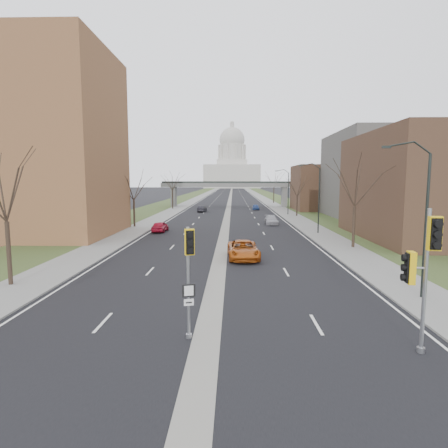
{
  "coord_description": "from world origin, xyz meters",
  "views": [
    {
      "loc": [
        1.12,
        -14.81,
        6.68
      ],
      "look_at": [
        0.48,
        11.03,
        3.66
      ],
      "focal_mm": 30.0,
      "sensor_mm": 36.0,
      "label": 1
    }
  ],
  "objects_px": {
    "car_left_near": "(160,226)",
    "car_left_far": "(202,209)",
    "signal_pole_median": "(189,263)",
    "car_right_mid": "(271,220)",
    "signal_pole_right": "(423,261)",
    "car_right_near": "(243,250)",
    "car_right_far": "(256,207)"
  },
  "relations": [
    {
      "from": "signal_pole_median",
      "to": "signal_pole_right",
      "type": "height_order",
      "value": "signal_pole_right"
    },
    {
      "from": "car_left_near",
      "to": "car_right_far",
      "type": "height_order",
      "value": "car_left_near"
    },
    {
      "from": "car_right_mid",
      "to": "car_right_far",
      "type": "height_order",
      "value": "car_right_mid"
    },
    {
      "from": "signal_pole_median",
      "to": "car_left_near",
      "type": "bearing_deg",
      "value": 87.63
    },
    {
      "from": "signal_pole_median",
      "to": "car_left_near",
      "type": "xyz_separation_m",
      "value": [
        -7.73,
        33.24,
        -2.63
      ]
    },
    {
      "from": "car_right_mid",
      "to": "car_right_far",
      "type": "bearing_deg",
      "value": 90.78
    },
    {
      "from": "car_left_far",
      "to": "car_right_near",
      "type": "bearing_deg",
      "value": 106.63
    },
    {
      "from": "car_right_near",
      "to": "car_right_far",
      "type": "distance_m",
      "value": 53.93
    },
    {
      "from": "signal_pole_right",
      "to": "signal_pole_median",
      "type": "bearing_deg",
      "value": 178.83
    },
    {
      "from": "car_left_near",
      "to": "car_right_mid",
      "type": "height_order",
      "value": "car_left_near"
    },
    {
      "from": "signal_pole_right",
      "to": "car_right_far",
      "type": "distance_m",
      "value": 71.57
    },
    {
      "from": "car_left_far",
      "to": "car_right_near",
      "type": "distance_m",
      "value": 47.85
    },
    {
      "from": "car_right_near",
      "to": "signal_pole_right",
      "type": "bearing_deg",
      "value": -73.67
    },
    {
      "from": "signal_pole_median",
      "to": "car_right_mid",
      "type": "distance_m",
      "value": 42.59
    },
    {
      "from": "car_left_near",
      "to": "car_left_far",
      "type": "relative_size",
      "value": 1.05
    },
    {
      "from": "signal_pole_right",
      "to": "car_left_near",
      "type": "relative_size",
      "value": 1.38
    },
    {
      "from": "signal_pole_right",
      "to": "car_right_near",
      "type": "relative_size",
      "value": 1.01
    },
    {
      "from": "car_right_far",
      "to": "car_right_near",
      "type": "bearing_deg",
      "value": -94.42
    },
    {
      "from": "signal_pole_right",
      "to": "car_left_far",
      "type": "xyz_separation_m",
      "value": [
        -13.66,
        64.99,
        -3.05
      ]
    },
    {
      "from": "signal_pole_right",
      "to": "car_left_near",
      "type": "xyz_separation_m",
      "value": [
        -16.63,
        34.3,
        -2.99
      ]
    },
    {
      "from": "car_left_near",
      "to": "car_left_far",
      "type": "xyz_separation_m",
      "value": [
        2.98,
        30.7,
        -0.05
      ]
    },
    {
      "from": "car_right_mid",
      "to": "signal_pole_right",
      "type": "bearing_deg",
      "value": -88.76
    },
    {
      "from": "car_left_near",
      "to": "car_right_mid",
      "type": "distance_m",
      "value": 17.57
    },
    {
      "from": "signal_pole_median",
      "to": "car_left_far",
      "type": "relative_size",
      "value": 1.22
    },
    {
      "from": "car_left_near",
      "to": "car_left_far",
      "type": "distance_m",
      "value": 30.84
    },
    {
      "from": "car_right_near",
      "to": "signal_pole_median",
      "type": "bearing_deg",
      "value": -102.17
    },
    {
      "from": "car_left_near",
      "to": "car_right_mid",
      "type": "xyz_separation_m",
      "value": [
        15.34,
        8.58,
        -0.03
      ]
    },
    {
      "from": "signal_pole_median",
      "to": "car_right_near",
      "type": "relative_size",
      "value": 0.86
    },
    {
      "from": "car_right_near",
      "to": "car_right_far",
      "type": "height_order",
      "value": "car_right_near"
    },
    {
      "from": "car_right_near",
      "to": "car_left_near",
      "type": "bearing_deg",
      "value": 119.11
    },
    {
      "from": "car_left_far",
      "to": "car_left_near",
      "type": "bearing_deg",
      "value": 92.15
    },
    {
      "from": "signal_pole_median",
      "to": "car_right_far",
      "type": "bearing_deg",
      "value": 68.89
    }
  ]
}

